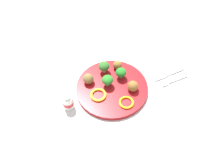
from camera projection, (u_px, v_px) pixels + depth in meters
ground_plane at (112, 90)px, 1.06m from camera, size 4.00×4.00×0.00m
plate at (112, 88)px, 1.06m from camera, size 0.28×0.28×0.02m
broccoli_floret_back_right at (105, 66)px, 1.08m from camera, size 0.04×0.04×0.05m
broccoli_floret_back_left at (108, 80)px, 1.03m from camera, size 0.04×0.04×0.05m
broccoli_floret_front_right at (121, 73)px, 1.06m from camera, size 0.04×0.04×0.05m
meatball_near_rim at (88, 79)px, 1.05m from camera, size 0.04×0.04×0.04m
meatball_mid_left at (117, 65)px, 1.10m from camera, size 0.04×0.04×0.04m
meatball_back_right at (133, 86)px, 1.03m from camera, size 0.04×0.04×0.04m
pepper_ring_front_right at (126, 102)px, 1.00m from camera, size 0.08×0.08×0.01m
pepper_ring_far_rim at (98, 95)px, 1.02m from camera, size 0.06×0.06×0.01m
napkin at (172, 78)px, 1.10m from camera, size 0.17×0.12×0.01m
fork at (172, 81)px, 1.08m from camera, size 0.12×0.02×0.01m
knife at (168, 74)px, 1.10m from camera, size 0.15×0.03×0.01m
yogurt_bottle at (68, 102)px, 0.99m from camera, size 0.04×0.04×0.07m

